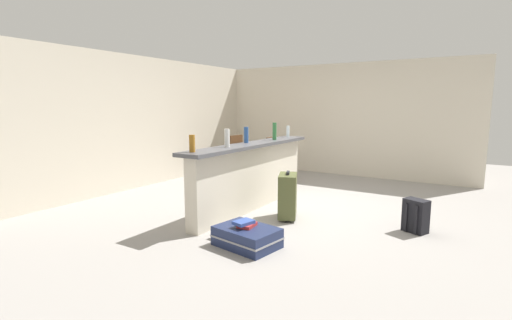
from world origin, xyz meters
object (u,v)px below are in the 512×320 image
object	(u,v)px
backpack_black	(416,216)
book_stack	(245,224)
bottle_amber	(192,143)
bottle_white	(227,138)
dining_chair_far_side	(233,154)
suitcase_upright_olive	(288,195)
dining_chair_near_partition	(275,157)
suitcase_flat_navy	(247,237)
bottle_blue	(246,135)
dining_table	(255,149)
bottle_green	(275,131)
bottle_clear	(288,131)

from	to	relation	value
backpack_black	book_stack	size ratio (longest dim) A/B	1.51
bottle_amber	bottle_white	distance (m)	0.67
dining_chair_far_side	suitcase_upright_olive	bearing A→B (deg)	-131.17
dining_chair_near_partition	suitcase_flat_navy	world-z (taller)	dining_chair_near_partition
suitcase_upright_olive	backpack_black	distance (m)	1.66
bottle_amber	bottle_blue	size ratio (longest dim) A/B	0.88
bottle_white	dining_chair_far_side	distance (m)	3.14
dining_table	dining_chair_near_partition	bearing A→B (deg)	-90.49
bottle_green	bottle_blue	bearing A→B (deg)	169.39
bottle_clear	bottle_blue	bearing A→B (deg)	177.74
bottle_blue	dining_table	bearing A→B (deg)	28.26
bottle_green	bottle_clear	distance (m)	0.64
bottle_blue	bottle_green	world-z (taller)	bottle_green
bottle_blue	suitcase_upright_olive	size ratio (longest dim) A/B	0.36
suitcase_flat_navy	dining_chair_far_side	bearing A→B (deg)	37.27
bottle_green	backpack_black	distance (m)	2.54
bottle_amber	bottle_green	bearing A→B (deg)	-2.18
bottle_blue	bottle_green	bearing A→B (deg)	-10.61
bottle_green	dining_chair_near_partition	world-z (taller)	bottle_green
bottle_green	bottle_clear	bearing A→B (deg)	6.58
dining_chair_near_partition	book_stack	world-z (taller)	dining_chair_near_partition
bottle_white	bottle_blue	bearing A→B (deg)	8.42
dining_chair_far_side	suitcase_upright_olive	xyz separation A→B (m)	(-2.12, -2.42, -0.19)
dining_chair_near_partition	suitcase_upright_olive	world-z (taller)	dining_chair_near_partition
bottle_green	backpack_black	xyz separation A→B (m)	(-0.50, -2.30, -0.95)
bottle_white	bottle_green	size ratio (longest dim) A/B	0.88
bottle_white	suitcase_flat_navy	xyz separation A→B (m)	(-0.73, -0.79, -1.02)
dining_chair_near_partition	dining_chair_far_side	bearing A→B (deg)	90.33
dining_chair_near_partition	suitcase_upright_olive	bearing A→B (deg)	-147.40
bottle_white	suitcase_upright_olive	size ratio (longest dim) A/B	0.37
bottle_clear	suitcase_upright_olive	distance (m)	1.83
bottle_white	suitcase_upright_olive	xyz separation A→B (m)	(0.44, -0.71, -0.80)
bottle_white	book_stack	xyz separation A→B (m)	(-0.72, -0.77, -0.88)
bottle_clear	suitcase_flat_navy	world-z (taller)	bottle_clear
dining_chair_far_side	suitcase_flat_navy	world-z (taller)	dining_chair_far_side
bottle_amber	backpack_black	distance (m)	2.93
suitcase_flat_navy	bottle_blue	bearing A→B (deg)	33.23
bottle_green	dining_chair_near_partition	xyz separation A→B (m)	(1.28, 0.68, -0.64)
dining_table	backpack_black	distance (m)	3.93
suitcase_flat_navy	backpack_black	distance (m)	2.17
dining_table	book_stack	distance (m)	3.82
bottle_blue	suitcase_flat_navy	world-z (taller)	bottle_blue
bottle_green	dining_table	distance (m)	1.81
bottle_amber	dining_chair_far_side	world-z (taller)	bottle_amber
dining_chair_near_partition	suitcase_flat_navy	distance (m)	3.62
dining_table	dining_chair_near_partition	distance (m)	0.51
bottle_green	suitcase_upright_olive	distance (m)	1.36
bottle_green	dining_chair_near_partition	distance (m)	1.59
bottle_blue	suitcase_flat_navy	xyz separation A→B (m)	(-1.34, -0.88, -1.02)
bottle_amber	book_stack	xyz separation A→B (m)	(-0.05, -0.81, -0.86)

